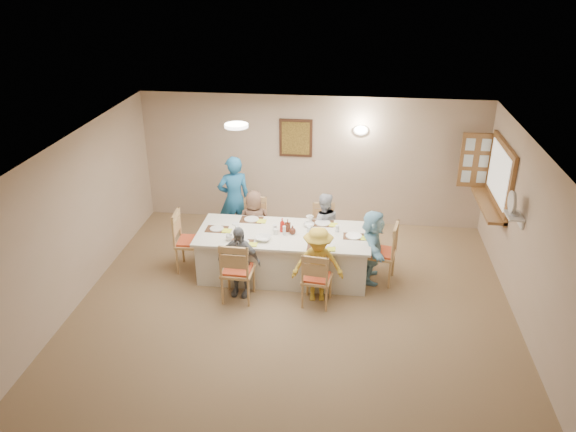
# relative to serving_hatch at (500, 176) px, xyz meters

# --- Properties ---
(ground) EXTENTS (7.00, 7.00, 0.00)m
(ground) POSITION_rel_serving_hatch_xyz_m (-3.21, -2.40, -1.50)
(ground) COLOR olive
(room_walls) EXTENTS (7.00, 7.00, 7.00)m
(room_walls) POSITION_rel_serving_hatch_xyz_m (-3.21, -2.40, 0.01)
(room_walls) COLOR tan
(room_walls) RESTS_ON ground
(wall_picture) EXTENTS (0.62, 0.05, 0.72)m
(wall_picture) POSITION_rel_serving_hatch_xyz_m (-3.51, 1.06, 0.20)
(wall_picture) COLOR #351D12
(wall_picture) RESTS_ON room_walls
(wall_sconce) EXTENTS (0.26, 0.09, 0.18)m
(wall_sconce) POSITION_rel_serving_hatch_xyz_m (-2.31, 1.04, 0.40)
(wall_sconce) COLOR white
(wall_sconce) RESTS_ON room_walls
(ceiling_light) EXTENTS (0.36, 0.36, 0.05)m
(ceiling_light) POSITION_rel_serving_hatch_xyz_m (-4.21, -0.90, 0.97)
(ceiling_light) COLOR white
(ceiling_light) RESTS_ON room_walls
(serving_hatch) EXTENTS (0.06, 1.50, 1.15)m
(serving_hatch) POSITION_rel_serving_hatch_xyz_m (0.00, 0.00, 0.00)
(serving_hatch) COLOR olive
(serving_hatch) RESTS_ON room_walls
(hatch_sill) EXTENTS (0.30, 1.50, 0.05)m
(hatch_sill) POSITION_rel_serving_hatch_xyz_m (-0.12, 0.00, -0.53)
(hatch_sill) COLOR olive
(hatch_sill) RESTS_ON room_walls
(shutter_door) EXTENTS (0.55, 0.04, 1.00)m
(shutter_door) POSITION_rel_serving_hatch_xyz_m (-0.26, 0.76, 0.00)
(shutter_door) COLOR olive
(shutter_door) RESTS_ON room_walls
(fan_shelf) EXTENTS (0.22, 0.36, 0.03)m
(fan_shelf) POSITION_rel_serving_hatch_xyz_m (-0.08, -1.35, -0.10)
(fan_shelf) COLOR white
(fan_shelf) RESTS_ON room_walls
(desk_fan) EXTENTS (0.30, 0.30, 0.28)m
(desk_fan) POSITION_rel_serving_hatch_xyz_m (-0.11, -1.35, 0.05)
(desk_fan) COLOR #A5A5A8
(desk_fan) RESTS_ON fan_shelf
(dining_table) EXTENTS (2.77, 1.17, 0.76)m
(dining_table) POSITION_rel_serving_hatch_xyz_m (-3.48, -1.03, -1.12)
(dining_table) COLOR silver
(dining_table) RESTS_ON ground
(chair_back_left) EXTENTS (0.52, 0.52, 0.94)m
(chair_back_left) POSITION_rel_serving_hatch_xyz_m (-4.08, -0.23, -1.03)
(chair_back_left) COLOR tan
(chair_back_left) RESTS_ON ground
(chair_back_right) EXTENTS (0.47, 0.47, 0.89)m
(chair_back_right) POSITION_rel_serving_hatch_xyz_m (-2.88, -0.23, -1.05)
(chair_back_right) COLOR tan
(chair_back_right) RESTS_ON ground
(chair_front_left) EXTENTS (0.50, 0.50, 1.01)m
(chair_front_left) POSITION_rel_serving_hatch_xyz_m (-4.08, -1.83, -0.99)
(chair_front_left) COLOR tan
(chair_front_left) RESTS_ON ground
(chair_front_right) EXTENTS (0.49, 0.49, 0.91)m
(chair_front_right) POSITION_rel_serving_hatch_xyz_m (-2.88, -1.83, -1.04)
(chair_front_right) COLOR tan
(chair_front_right) RESTS_ON ground
(chair_left_end) EXTENTS (0.52, 0.52, 1.04)m
(chair_left_end) POSITION_rel_serving_hatch_xyz_m (-5.03, -1.03, -0.98)
(chair_left_end) COLOR tan
(chair_left_end) RESTS_ON ground
(chair_right_end) EXTENTS (0.58, 0.58, 1.02)m
(chair_right_end) POSITION_rel_serving_hatch_xyz_m (-1.93, -1.03, -0.99)
(chair_right_end) COLOR tan
(chair_right_end) RESTS_ON ground
(diner_back_left) EXTENTS (0.72, 0.60, 1.17)m
(diner_back_left) POSITION_rel_serving_hatch_xyz_m (-4.08, -0.35, -0.92)
(diner_back_left) COLOR brown
(diner_back_left) RESTS_ON ground
(diner_back_right) EXTENTS (0.68, 0.58, 1.19)m
(diner_back_right) POSITION_rel_serving_hatch_xyz_m (-2.88, -0.35, -0.91)
(diner_back_right) COLOR #A8ACBB
(diner_back_right) RESTS_ON ground
(diner_front_left) EXTENTS (0.75, 0.45, 1.16)m
(diner_front_left) POSITION_rel_serving_hatch_xyz_m (-4.08, -1.71, -0.92)
(diner_front_left) COLOR slate
(diner_front_left) RESTS_ON ground
(diner_front_right) EXTENTS (0.87, 0.60, 1.21)m
(diner_front_right) POSITION_rel_serving_hatch_xyz_m (-2.88, -1.71, -0.90)
(diner_front_right) COLOR gold
(diner_front_right) RESTS_ON ground
(diner_right_end) EXTENTS (1.13, 0.37, 1.22)m
(diner_right_end) POSITION_rel_serving_hatch_xyz_m (-2.06, -1.03, -0.89)
(diner_right_end) COLOR #94D7F4
(diner_right_end) RESTS_ON ground
(caregiver) EXTENTS (0.87, 0.82, 1.62)m
(caregiver) POSITION_rel_serving_hatch_xyz_m (-4.53, 0.12, -0.69)
(caregiver) COLOR #20669E
(caregiver) RESTS_ON ground
(placemat_fl) EXTENTS (0.35, 0.26, 0.01)m
(placemat_fl) POSITION_rel_serving_hatch_xyz_m (-4.08, -1.45, -0.74)
(placemat_fl) COLOR #472B19
(placemat_fl) RESTS_ON dining_table
(plate_fl) EXTENTS (0.23, 0.23, 0.01)m
(plate_fl) POSITION_rel_serving_hatch_xyz_m (-4.08, -1.45, -0.73)
(plate_fl) COLOR white
(plate_fl) RESTS_ON dining_table
(napkin_fl) EXTENTS (0.13, 0.13, 0.01)m
(napkin_fl) POSITION_rel_serving_hatch_xyz_m (-3.90, -1.50, -0.73)
(napkin_fl) COLOR #EFFF35
(napkin_fl) RESTS_ON dining_table
(placemat_fr) EXTENTS (0.37, 0.27, 0.01)m
(placemat_fr) POSITION_rel_serving_hatch_xyz_m (-2.88, -1.45, -0.74)
(placemat_fr) COLOR #472B19
(placemat_fr) RESTS_ON dining_table
(plate_fr) EXTENTS (0.25, 0.25, 0.02)m
(plate_fr) POSITION_rel_serving_hatch_xyz_m (-2.88, -1.45, -0.73)
(plate_fr) COLOR white
(plate_fr) RESTS_ON dining_table
(napkin_fr) EXTENTS (0.14, 0.14, 0.01)m
(napkin_fr) POSITION_rel_serving_hatch_xyz_m (-2.70, -1.50, -0.73)
(napkin_fr) COLOR #EFFF35
(napkin_fr) RESTS_ON dining_table
(placemat_bl) EXTENTS (0.37, 0.28, 0.01)m
(placemat_bl) POSITION_rel_serving_hatch_xyz_m (-4.08, -0.61, -0.74)
(placemat_bl) COLOR #472B19
(placemat_bl) RESTS_ON dining_table
(plate_bl) EXTENTS (0.25, 0.25, 0.02)m
(plate_bl) POSITION_rel_serving_hatch_xyz_m (-4.08, -0.61, -0.73)
(plate_bl) COLOR white
(plate_bl) RESTS_ON dining_table
(napkin_bl) EXTENTS (0.15, 0.15, 0.01)m
(napkin_bl) POSITION_rel_serving_hatch_xyz_m (-3.90, -0.66, -0.73)
(napkin_bl) COLOR #EFFF35
(napkin_bl) RESTS_ON dining_table
(placemat_br) EXTENTS (0.37, 0.27, 0.01)m
(placemat_br) POSITION_rel_serving_hatch_xyz_m (-2.88, -0.61, -0.74)
(placemat_br) COLOR #472B19
(placemat_br) RESTS_ON dining_table
(plate_br) EXTENTS (0.26, 0.26, 0.02)m
(plate_br) POSITION_rel_serving_hatch_xyz_m (-2.88, -0.61, -0.73)
(plate_br) COLOR white
(plate_br) RESTS_ON dining_table
(napkin_br) EXTENTS (0.14, 0.14, 0.01)m
(napkin_br) POSITION_rel_serving_hatch_xyz_m (-2.70, -0.66, -0.73)
(napkin_br) COLOR #EFFF35
(napkin_br) RESTS_ON dining_table
(placemat_le) EXTENTS (0.35, 0.26, 0.01)m
(placemat_le) POSITION_rel_serving_hatch_xyz_m (-4.58, -1.03, -0.74)
(placemat_le) COLOR #472B19
(placemat_le) RESTS_ON dining_table
(plate_le) EXTENTS (0.22, 0.22, 0.01)m
(plate_le) POSITION_rel_serving_hatch_xyz_m (-4.58, -1.03, -0.73)
(plate_le) COLOR white
(plate_le) RESTS_ON dining_table
(napkin_le) EXTENTS (0.14, 0.14, 0.01)m
(napkin_le) POSITION_rel_serving_hatch_xyz_m (-4.40, -1.08, -0.73)
(napkin_le) COLOR #EFFF35
(napkin_le) RESTS_ON dining_table
(placemat_re) EXTENTS (0.33, 0.25, 0.01)m
(placemat_re) POSITION_rel_serving_hatch_xyz_m (-2.36, -1.03, -0.74)
(placemat_re) COLOR #472B19
(placemat_re) RESTS_ON dining_table
(plate_re) EXTENTS (0.26, 0.26, 0.02)m
(plate_re) POSITION_rel_serving_hatch_xyz_m (-2.36, -1.03, -0.73)
(plate_re) COLOR white
(plate_re) RESTS_ON dining_table
(napkin_re) EXTENTS (0.14, 0.14, 0.01)m
(napkin_re) POSITION_rel_serving_hatch_xyz_m (-2.18, -1.08, -0.73)
(napkin_re) COLOR #EFFF35
(napkin_re) RESTS_ON dining_table
(teacup_a) EXTENTS (0.20, 0.20, 0.09)m
(teacup_a) POSITION_rel_serving_hatch_xyz_m (-4.29, -1.38, -0.69)
(teacup_a) COLOR white
(teacup_a) RESTS_ON dining_table
(teacup_b) EXTENTS (0.13, 0.13, 0.08)m
(teacup_b) POSITION_rel_serving_hatch_xyz_m (-3.08, -0.52, -0.70)
(teacup_b) COLOR white
(teacup_b) RESTS_ON dining_table
(bowl_a) EXTENTS (0.27, 0.27, 0.06)m
(bowl_a) POSITION_rel_serving_hatch_xyz_m (-3.76, -1.32, -0.71)
(bowl_a) COLOR white
(bowl_a) RESTS_ON dining_table
(bowl_b) EXTENTS (0.24, 0.24, 0.06)m
(bowl_b) POSITION_rel_serving_hatch_xyz_m (-3.10, -0.74, -0.71)
(bowl_b) COLOR white
(bowl_b) RESTS_ON dining_table
(condiment_ketchup) EXTENTS (0.12, 0.12, 0.23)m
(condiment_ketchup) POSITION_rel_serving_hatch_xyz_m (-3.50, -0.98, -0.62)
(condiment_ketchup) COLOR red
(condiment_ketchup) RESTS_ON dining_table
(condiment_brown) EXTENTS (0.10, 0.10, 0.20)m
(condiment_brown) POSITION_rel_serving_hatch_xyz_m (-3.42, -0.96, -0.64)
(condiment_brown) COLOR #512315
(condiment_brown) RESTS_ON dining_table
(condiment_malt) EXTENTS (0.17, 0.17, 0.14)m
(condiment_malt) POSITION_rel_serving_hatch_xyz_m (-3.33, -1.04, -0.67)
(condiment_malt) COLOR #512315
(condiment_malt) RESTS_ON dining_table
(drinking_glass) EXTENTS (0.07, 0.07, 0.10)m
(drinking_glass) POSITION_rel_serving_hatch_xyz_m (-3.63, -0.98, -0.68)
(drinking_glass) COLOR silver
(drinking_glass) RESTS_ON dining_table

